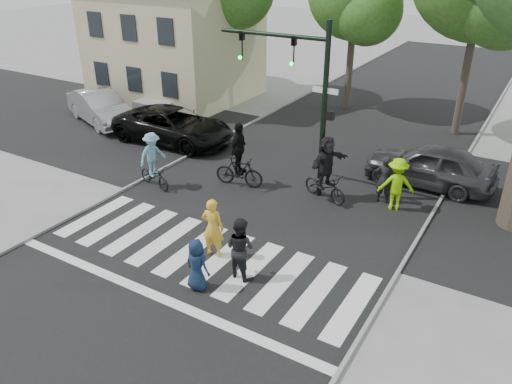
# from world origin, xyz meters

# --- Properties ---
(ground) EXTENTS (120.00, 120.00, 0.00)m
(ground) POSITION_xyz_m (0.00, 0.00, 0.00)
(ground) COLOR gray
(ground) RESTS_ON ground
(road_stem) EXTENTS (10.00, 70.00, 0.01)m
(road_stem) POSITION_xyz_m (0.00, 5.00, 0.01)
(road_stem) COLOR black
(road_stem) RESTS_ON ground
(road_cross) EXTENTS (70.00, 10.00, 0.01)m
(road_cross) POSITION_xyz_m (0.00, 8.00, 0.01)
(road_cross) COLOR black
(road_cross) RESTS_ON ground
(curb_left) EXTENTS (0.10, 70.00, 0.10)m
(curb_left) POSITION_xyz_m (-5.05, 5.00, 0.05)
(curb_left) COLOR gray
(curb_left) RESTS_ON ground
(curb_right) EXTENTS (0.10, 70.00, 0.10)m
(curb_right) POSITION_xyz_m (5.05, 5.00, 0.05)
(curb_right) COLOR gray
(curb_right) RESTS_ON ground
(crosswalk) EXTENTS (10.00, 3.85, 0.01)m
(crosswalk) POSITION_xyz_m (0.00, 0.66, 0.01)
(crosswalk) COLOR silver
(crosswalk) RESTS_ON ground
(traffic_signal) EXTENTS (4.45, 0.29, 6.00)m
(traffic_signal) POSITION_xyz_m (0.35, 6.20, 3.90)
(traffic_signal) COLOR black
(traffic_signal) RESTS_ON ground
(house) EXTENTS (8.40, 8.10, 8.82)m
(house) POSITION_xyz_m (-11.49, 13.98, 3.80)
(house) COLOR beige
(house) RESTS_ON ground
(pedestrian_woman) EXTENTS (0.73, 0.55, 1.80)m
(pedestrian_woman) POSITION_xyz_m (0.21, 1.12, 0.90)
(pedestrian_woman) COLOR gold
(pedestrian_woman) RESTS_ON ground
(pedestrian_child) EXTENTS (0.74, 0.52, 1.44)m
(pedestrian_child) POSITION_xyz_m (0.76, -0.36, 0.72)
(pedestrian_child) COLOR #11233E
(pedestrian_child) RESTS_ON ground
(pedestrian_adult) EXTENTS (0.94, 0.78, 1.75)m
(pedestrian_adult) POSITION_xyz_m (1.41, 0.66, 0.88)
(pedestrian_adult) COLOR black
(pedestrian_adult) RESTS_ON ground
(cyclist_left) EXTENTS (1.74, 1.19, 2.09)m
(cyclist_left) POSITION_xyz_m (-4.30, 3.73, 0.91)
(cyclist_left) COLOR black
(cyclist_left) RESTS_ON ground
(cyclist_mid) EXTENTS (1.91, 1.19, 2.42)m
(cyclist_mid) POSITION_xyz_m (-1.68, 5.41, 0.99)
(cyclist_mid) COLOR black
(cyclist_mid) RESTS_ON ground
(cyclist_right) EXTENTS (1.94, 1.79, 2.32)m
(cyclist_right) POSITION_xyz_m (1.49, 6.04, 1.03)
(cyclist_right) COLOR black
(cyclist_right) RESTS_ON ground
(car_suv) EXTENTS (5.68, 2.74, 1.56)m
(car_suv) POSITION_xyz_m (-6.68, 7.74, 0.78)
(car_suv) COLOR black
(car_suv) RESTS_ON ground
(car_silver) EXTENTS (5.16, 3.31, 1.61)m
(car_silver) POSITION_xyz_m (-11.58, 8.03, 0.80)
(car_silver) COLOR #ADACB2
(car_silver) RESTS_ON ground
(car_grey) EXTENTS (4.70, 1.98, 1.59)m
(car_grey) POSITION_xyz_m (4.30, 9.07, 0.79)
(car_grey) COLOR #36353A
(car_grey) RESTS_ON ground
(bystander_hivis) EXTENTS (1.36, 1.09, 1.83)m
(bystander_hivis) POSITION_xyz_m (3.80, 6.57, 0.92)
(bystander_hivis) COLOR #87DB05
(bystander_hivis) RESTS_ON ground
(bystander_dark) EXTENTS (0.65, 0.46, 1.70)m
(bystander_dark) POSITION_xyz_m (3.30, 6.86, 0.85)
(bystander_dark) COLOR black
(bystander_dark) RESTS_ON ground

